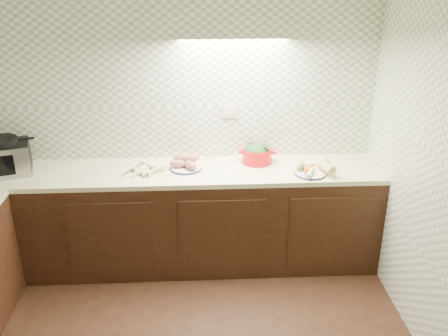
{
  "coord_description": "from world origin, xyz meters",
  "views": [
    {
      "loc": [
        0.28,
        -2.33,
        2.57
      ],
      "look_at": [
        0.47,
        1.25,
        1.02
      ],
      "focal_mm": 40.0,
      "sensor_mm": 36.0,
      "label": 1
    }
  ],
  "objects_px": {
    "sweet_potato_plate": "(186,163)",
    "veg_plate": "(316,168)",
    "dutch_oven": "(257,153)",
    "parsnip_pile": "(144,169)",
    "toaster_oven": "(3,157)",
    "onion_bowl": "(185,159)"
  },
  "relations": [
    {
      "from": "toaster_oven",
      "to": "onion_bowl",
      "type": "distance_m",
      "value": 1.48
    },
    {
      "from": "dutch_oven",
      "to": "veg_plate",
      "type": "xyz_separation_m",
      "value": [
        0.46,
        -0.25,
        -0.04
      ]
    },
    {
      "from": "dutch_oven",
      "to": "parsnip_pile",
      "type": "bearing_deg",
      "value": -164.82
    },
    {
      "from": "parsnip_pile",
      "to": "veg_plate",
      "type": "xyz_separation_m",
      "value": [
        1.41,
        -0.09,
        0.01
      ]
    },
    {
      "from": "dutch_oven",
      "to": "veg_plate",
      "type": "relative_size",
      "value": 0.97
    },
    {
      "from": "sweet_potato_plate",
      "to": "toaster_oven",
      "type": "bearing_deg",
      "value": -179.43
    },
    {
      "from": "dutch_oven",
      "to": "sweet_potato_plate",
      "type": "bearing_deg",
      "value": -165.25
    },
    {
      "from": "veg_plate",
      "to": "toaster_oven",
      "type": "bearing_deg",
      "value": 176.99
    },
    {
      "from": "parsnip_pile",
      "to": "veg_plate",
      "type": "bearing_deg",
      "value": -3.49
    },
    {
      "from": "dutch_oven",
      "to": "veg_plate",
      "type": "bearing_deg",
      "value": -23.01
    },
    {
      "from": "toaster_oven",
      "to": "sweet_potato_plate",
      "type": "height_order",
      "value": "toaster_oven"
    },
    {
      "from": "parsnip_pile",
      "to": "toaster_oven",
      "type": "bearing_deg",
      "value": 177.58
    },
    {
      "from": "sweet_potato_plate",
      "to": "veg_plate",
      "type": "relative_size",
      "value": 0.85
    },
    {
      "from": "dutch_oven",
      "to": "veg_plate",
      "type": "distance_m",
      "value": 0.52
    },
    {
      "from": "veg_plate",
      "to": "parsnip_pile",
      "type": "bearing_deg",
      "value": 176.51
    },
    {
      "from": "toaster_oven",
      "to": "parsnip_pile",
      "type": "xyz_separation_m",
      "value": [
        1.15,
        -0.05,
        -0.11
      ]
    },
    {
      "from": "dutch_oven",
      "to": "veg_plate",
      "type": "height_order",
      "value": "dutch_oven"
    },
    {
      "from": "toaster_oven",
      "to": "parsnip_pile",
      "type": "height_order",
      "value": "toaster_oven"
    },
    {
      "from": "sweet_potato_plate",
      "to": "veg_plate",
      "type": "height_order",
      "value": "sweet_potato_plate"
    },
    {
      "from": "onion_bowl",
      "to": "veg_plate",
      "type": "distance_m",
      "value": 1.12
    },
    {
      "from": "toaster_oven",
      "to": "parsnip_pile",
      "type": "bearing_deg",
      "value": -18.27
    },
    {
      "from": "onion_bowl",
      "to": "dutch_oven",
      "type": "xyz_separation_m",
      "value": [
        0.63,
        -0.01,
        0.05
      ]
    }
  ]
}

